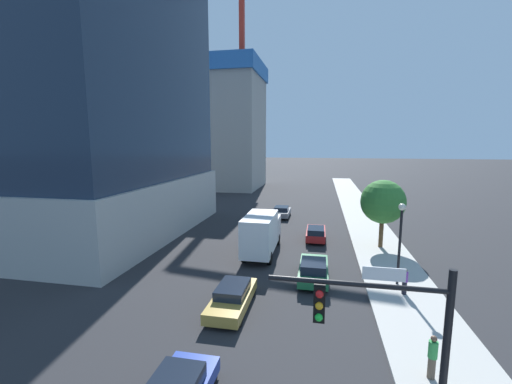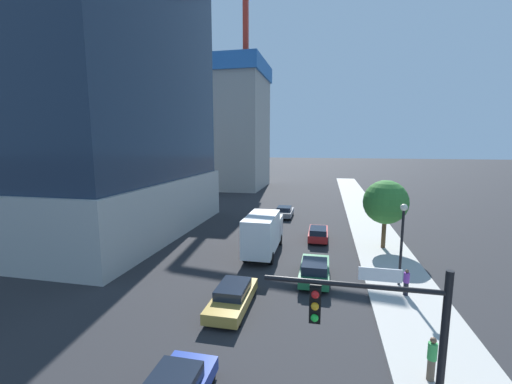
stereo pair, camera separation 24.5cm
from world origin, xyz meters
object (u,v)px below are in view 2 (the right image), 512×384
Objects in this scene: car_gold at (233,297)px; box_truck at (263,232)px; street_lamp at (402,232)px; pedestrian_purple_shirt at (406,282)px; street_tree at (386,202)px; pedestrian_green_shirt at (432,358)px; traffic_light_pole at (382,331)px; car_green at (315,270)px; car_red at (318,233)px; car_gray at (284,212)px; construction_building at (234,119)px.

car_gold is 0.67× the size of box_truck.
pedestrian_purple_shirt is at bearing -86.70° from street_lamp.
box_truck is (-9.86, -3.47, -2.24)m from street_tree.
pedestrian_green_shirt is (8.96, -12.96, -0.84)m from box_truck.
street_tree is (3.42, 20.13, 0.08)m from traffic_light_pole.
car_green is at bearing 99.90° from traffic_light_pole.
car_red is at bearing 104.61° from pedestrian_green_shirt.
car_red is 2.49× the size of pedestrian_green_shirt.
pedestrian_green_shirt is at bearing -71.50° from car_gray.
pedestrian_green_shirt is at bearing -93.12° from street_tree.
construction_building is 8.49× the size of car_gray.
car_gray is at bearing -62.17° from construction_building.
pedestrian_purple_shirt is (0.72, 7.33, -0.09)m from pedestrian_green_shirt.
street_tree is 16.75m from pedestrian_green_shirt.
car_gray is at bearing 108.50° from pedestrian_green_shirt.
car_green is at bearing -124.96° from street_tree.
car_red is (-0.00, 9.35, -0.07)m from car_green.
car_red is (-5.29, 9.09, -2.92)m from street_lamp.
box_truck is (-0.00, -13.81, 1.18)m from car_gray.
car_green is 9.35m from car_red.
traffic_light_pole is at bearing -78.07° from car_gray.
street_tree is at bearing 88.91° from pedestrian_purple_shirt.
street_tree is 1.26× the size of car_green.
car_gray is 28.24m from pedestrian_green_shirt.
pedestrian_purple_shirt is (5.37, -1.17, 0.17)m from car_green.
pedestrian_green_shirt reaches higher than pedestrian_purple_shirt.
car_green is at bearing -46.01° from box_truck.
box_truck reaches higher than pedestrian_green_shirt.
car_gray is at bearing 103.27° from car_green.
box_truck is (0.00, 9.04, 1.21)m from car_gold.
construction_building is 44.09m from street_tree.
construction_building reaches higher than traffic_light_pole.
street_tree reaches higher than car_red.
car_gold is (-9.60, -4.84, -2.95)m from street_lamp.
pedestrian_green_shirt is 7.37m from pedestrian_purple_shirt.
construction_building is 6.14× the size of traffic_light_pole.
traffic_light_pole is 12.80m from car_green.
car_green is 6.29m from car_gold.
traffic_light_pole reaches higher than car_red.
car_gold is at bearing -90.00° from box_truck.
construction_building is at bearing 117.83° from car_gray.
car_gold is at bearing -133.28° from car_green.
pedestrian_green_shirt is at bearing -94.18° from street_lamp.
street_lamp is 20.62m from car_gray.
street_tree reaches higher than street_lamp.
street_tree is at bearing -56.98° from construction_building.
construction_building is 22.20× the size of pedestrian_purple_shirt.
street_tree is (23.44, -36.06, -9.69)m from construction_building.
traffic_light_pole is 3.62× the size of pedestrian_purple_shirt.
pedestrian_purple_shirt is at bearing -91.09° from street_tree.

